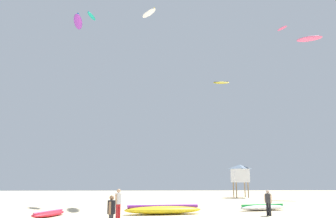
% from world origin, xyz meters
% --- Properties ---
extents(person_foreground, '(0.35, 0.51, 1.56)m').
position_xyz_m(person_foreground, '(-3.02, 4.64, 0.91)').
color(person_foreground, '#2D2D33').
rests_on(person_foreground, ground).
extents(person_midground, '(0.36, 0.44, 1.58)m').
position_xyz_m(person_midground, '(6.17, 10.96, 0.92)').
color(person_midground, black).
rests_on(person_midground, ground).
extents(person_left, '(0.39, 0.49, 1.70)m').
position_xyz_m(person_left, '(-3.21, 9.58, 1.00)').
color(person_left, '#B21E23').
rests_on(person_left, ground).
extents(kite_grounded_near, '(4.00, 2.11, 0.46)m').
position_xyz_m(kite_grounded_near, '(6.98, 14.56, 0.22)').
color(kite_grounded_near, white).
rests_on(kite_grounded_near, ground).
extents(kite_grounded_mid, '(5.28, 2.16, 0.60)m').
position_xyz_m(kite_grounded_mid, '(-0.51, 12.15, 0.30)').
color(kite_grounded_mid, yellow).
rests_on(kite_grounded_mid, ground).
extents(kite_grounded_far, '(1.82, 3.21, 0.39)m').
position_xyz_m(kite_grounded_far, '(-7.62, 11.10, 0.18)').
color(kite_grounded_far, red).
rests_on(kite_grounded_far, ground).
extents(lifeguard_tower, '(2.30, 2.30, 4.15)m').
position_xyz_m(lifeguard_tower, '(10.16, 32.39, 3.05)').
color(lifeguard_tower, '#8C704C').
rests_on(lifeguard_tower, ground).
extents(kite_aloft_0, '(2.09, 2.65, 0.37)m').
position_xyz_m(kite_aloft_0, '(-1.81, 25.08, 21.46)').
color(kite_aloft_0, white).
extents(kite_aloft_3, '(3.66, 2.46, 0.76)m').
position_xyz_m(kite_aloft_3, '(21.85, 33.79, 22.65)').
color(kite_aloft_3, '#E5598C').
extents(kite_aloft_4, '(2.17, 0.80, 0.54)m').
position_xyz_m(kite_aloft_4, '(7.91, 31.47, 14.99)').
color(kite_aloft_4, yellow).
extents(kite_aloft_7, '(1.38, 2.22, 0.33)m').
position_xyz_m(kite_aloft_7, '(20.82, 40.60, 27.62)').
color(kite_aloft_7, '#E5598C').
extents(kite_aloft_8, '(1.35, 2.94, 0.45)m').
position_xyz_m(kite_aloft_8, '(-11.04, 37.66, 27.52)').
color(kite_aloft_8, '#19B29E').
extents(kite_aloft_9, '(2.15, 4.52, 0.91)m').
position_xyz_m(kite_aloft_9, '(-11.29, 30.33, 22.77)').
color(kite_aloft_9, purple).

